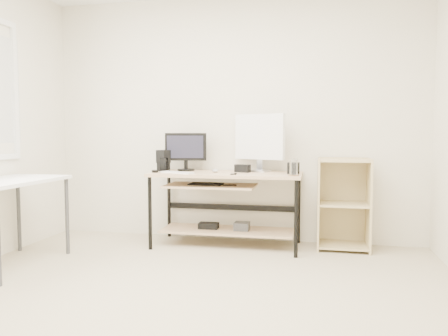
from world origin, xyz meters
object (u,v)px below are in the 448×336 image
at_px(desk, 224,193).
at_px(audio_controller, 164,165).
at_px(side_table, 8,189).
at_px(shelf_unit, 343,203).
at_px(white_imac, 260,138).
at_px(black_monitor, 186,149).

height_order(desk, audio_controller, audio_controller).
distance_m(side_table, audio_controller, 1.47).
bearing_deg(side_table, shelf_unit, 23.33).
xyz_separation_m(white_imac, audio_controller, (-0.96, -0.20, -0.27)).
relative_size(desk, shelf_unit, 1.67).
xyz_separation_m(shelf_unit, audio_controller, (-1.81, -0.18, 0.37)).
relative_size(shelf_unit, audio_controller, 6.24).
height_order(black_monitor, white_imac, white_imac).
bearing_deg(desk, white_imac, 28.61).
distance_m(shelf_unit, audio_controller, 1.85).
height_order(shelf_unit, audio_controller, shelf_unit).
relative_size(black_monitor, audio_controller, 3.02).
distance_m(desk, side_table, 1.97).
distance_m(side_table, black_monitor, 1.73).
relative_size(white_imac, audio_controller, 4.11).
height_order(side_table, black_monitor, black_monitor).
bearing_deg(white_imac, black_monitor, -155.28).
height_order(desk, side_table, same).
relative_size(side_table, shelf_unit, 1.11).
bearing_deg(black_monitor, desk, -30.19).
bearing_deg(white_imac, audio_controller, -146.41).
height_order(side_table, shelf_unit, shelf_unit).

